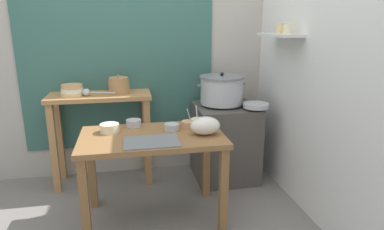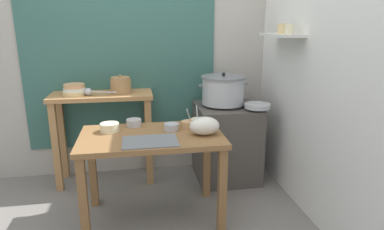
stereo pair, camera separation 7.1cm
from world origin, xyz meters
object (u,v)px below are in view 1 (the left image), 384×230
at_px(prep_bowl_2, 110,128).
at_px(prep_bowl_0, 188,124).
at_px(back_shelf_table, 101,117).
at_px(plastic_bag, 205,126).
at_px(bowl_stack_enamel, 72,90).
at_px(stove_block, 225,142).
at_px(steamer_pot, 222,90).
at_px(ladle, 88,92).
at_px(prep_table, 152,148).
at_px(prep_bowl_3, 199,121).
at_px(clay_pot, 119,85).
at_px(serving_tray, 151,142).
at_px(wide_pan, 256,105).
at_px(prep_bowl_1, 134,123).
at_px(prep_bowl_4, 172,127).

bearing_deg(prep_bowl_2, prep_bowl_0, -0.01).
relative_size(back_shelf_table, plastic_bag, 4.12).
xyz_separation_m(bowl_stack_enamel, plastic_bag, (1.07, -0.82, -0.16)).
distance_m(stove_block, plastic_bag, 0.90).
bearing_deg(steamer_pot, stove_block, -26.62).
relative_size(bowl_stack_enamel, ladle, 0.72).
relative_size(ladle, prep_bowl_2, 1.99).
distance_m(prep_table, prep_bowl_2, 0.38).
distance_m(back_shelf_table, stove_block, 1.25).
xyz_separation_m(back_shelf_table, prep_bowl_3, (0.85, -0.54, 0.06)).
height_order(stove_block, prep_bowl_3, prep_bowl_3).
xyz_separation_m(clay_pot, serving_tray, (0.23, -0.94, -0.25)).
relative_size(prep_table, back_shelf_table, 1.15).
height_order(stove_block, bowl_stack_enamel, bowl_stack_enamel).
relative_size(back_shelf_table, steamer_pot, 1.98).
bearing_deg(steamer_pot, plastic_bag, -114.75).
distance_m(prep_table, stove_block, 1.03).
bearing_deg(plastic_bag, serving_tray, -166.59).
xyz_separation_m(back_shelf_table, wide_pan, (1.45, -0.33, 0.12)).
bearing_deg(back_shelf_table, prep_table, -60.75).
xyz_separation_m(clay_pot, ladle, (-0.28, -0.07, -0.04)).
xyz_separation_m(stove_block, prep_bowl_2, (-1.10, -0.51, 0.37)).
relative_size(prep_bowl_1, prep_bowl_2, 0.83).
bearing_deg(prep_bowl_1, prep_table, -61.68).
bearing_deg(steamer_pot, clay_pot, 173.63).
relative_size(prep_table, prep_bowl_3, 7.16).
height_order(bowl_stack_enamel, prep_bowl_4, bowl_stack_enamel).
xyz_separation_m(stove_block, steamer_pot, (-0.04, 0.02, 0.54)).
bearing_deg(back_shelf_table, steamer_pot, -5.37).
distance_m(ladle, prep_bowl_4, 0.95).
height_order(prep_bowl_0, prep_bowl_2, prep_bowl_0).
height_order(serving_tray, prep_bowl_4, prep_bowl_4).
height_order(stove_block, prep_bowl_2, prep_bowl_2).
xyz_separation_m(wide_pan, prep_bowl_1, (-1.15, -0.19, -0.05)).
xyz_separation_m(prep_bowl_0, prep_bowl_4, (-0.14, -0.05, -0.00)).
bearing_deg(prep_bowl_3, plastic_bag, -93.01).
xyz_separation_m(stove_block, prep_bowl_1, (-0.91, -0.39, 0.37)).
bearing_deg(prep_bowl_0, ladle, 145.71).
distance_m(prep_table, serving_tray, 0.21).
distance_m(clay_pot, prep_bowl_1, 0.58).
height_order(ladle, serving_tray, ladle).
bearing_deg(wide_pan, steamer_pot, 141.43).
height_order(prep_table, steamer_pot, steamer_pot).
xyz_separation_m(prep_table, wide_pan, (1.02, 0.44, 0.19)).
xyz_separation_m(clay_pot, plastic_bag, (0.65, -0.84, -0.19)).
distance_m(steamer_pot, prep_bowl_0, 0.70).
relative_size(serving_tray, prep_bowl_1, 3.24).
xyz_separation_m(ladle, prep_bowl_1, (0.40, -0.45, -0.18)).
bearing_deg(back_shelf_table, wide_pan, -12.86).
relative_size(steamer_pot, prep_bowl_4, 4.16).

